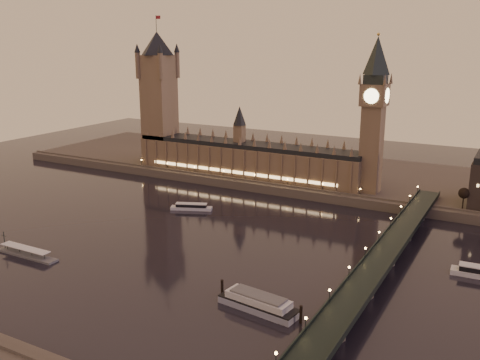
# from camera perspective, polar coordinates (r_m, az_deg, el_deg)

# --- Properties ---
(ground) EXTENTS (700.00, 700.00, 0.00)m
(ground) POSITION_cam_1_polar(r_m,az_deg,el_deg) (288.86, -3.65, -6.74)
(ground) COLOR black
(ground) RESTS_ON ground
(far_embankment) EXTENTS (560.00, 130.00, 6.00)m
(far_embankment) POSITION_cam_1_polar(r_m,az_deg,el_deg) (420.64, 12.00, 0.28)
(far_embankment) COLOR #423D35
(far_embankment) RESTS_ON ground
(palace_of_westminster) EXTENTS (180.00, 26.62, 52.00)m
(palace_of_westminster) POSITION_cam_1_polar(r_m,az_deg,el_deg) (402.51, 0.69, 2.70)
(palace_of_westminster) COLOR brown
(palace_of_westminster) RESTS_ON ground
(victoria_tower) EXTENTS (31.68, 31.68, 118.00)m
(victoria_tower) POSITION_cam_1_polar(r_m,az_deg,el_deg) (438.82, -8.66, 9.35)
(victoria_tower) COLOR brown
(victoria_tower) RESTS_ON ground
(big_ben) EXTENTS (17.68, 17.68, 104.00)m
(big_ben) POSITION_cam_1_polar(r_m,az_deg,el_deg) (361.52, 14.10, 7.68)
(big_ben) COLOR brown
(big_ben) RESTS_ON ground
(westminster_bridge) EXTENTS (13.20, 260.00, 15.30)m
(westminster_bridge) POSITION_cam_1_polar(r_m,az_deg,el_deg) (253.18, 14.36, -9.03)
(westminster_bridge) COLOR black
(westminster_bridge) RESTS_ON ground
(bare_tree_0) EXTENTS (5.85, 5.85, 11.90)m
(bare_tree_0) POSITION_cam_1_polar(r_m,az_deg,el_deg) (348.78, 22.63, -1.51)
(bare_tree_0) COLOR black
(bare_tree_0) RESTS_ON ground
(cruise_boat_a) EXTENTS (26.63, 15.37, 4.23)m
(cruise_boat_a) POSITION_cam_1_polar(r_m,az_deg,el_deg) (344.20, -5.21, -2.87)
(cruise_boat_a) COLOR silver
(cruise_boat_a) RESTS_ON ground
(moored_barge) EXTENTS (39.22, 13.97, 7.25)m
(moored_barge) POSITION_cam_1_polar(r_m,az_deg,el_deg) (220.63, 1.97, -12.95)
(moored_barge) COLOR #8890AD
(moored_barge) RESTS_ON ground
(pontoon_pier) EXTENTS (38.05, 6.34, 10.15)m
(pontoon_pier) POSITION_cam_1_polar(r_m,az_deg,el_deg) (292.28, -21.80, -7.32)
(pontoon_pier) COLOR #595B5E
(pontoon_pier) RESTS_ON ground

